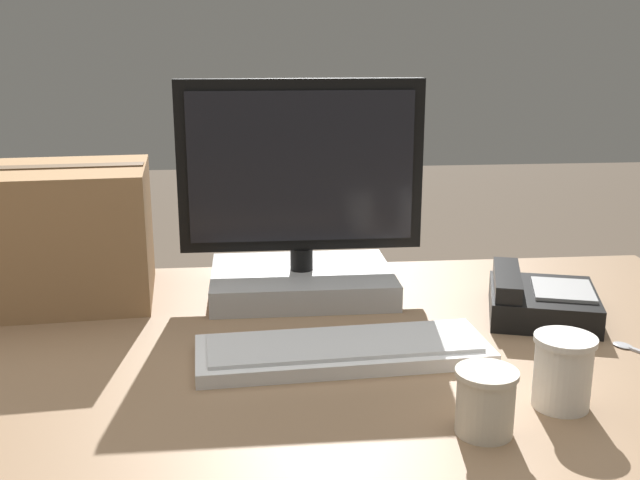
# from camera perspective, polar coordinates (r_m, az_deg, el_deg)

# --- Properties ---
(monitor) EXTENTS (0.46, 0.26, 0.41)m
(monitor) POSITION_cam_1_polar(r_m,az_deg,el_deg) (1.43, -1.43, 1.36)
(monitor) COLOR #B7B7B7
(monitor) RESTS_ON office_desk
(keyboard) EXTENTS (0.47, 0.18, 0.03)m
(keyboard) POSITION_cam_1_polar(r_m,az_deg,el_deg) (1.18, 1.76, -8.37)
(keyboard) COLOR silver
(keyboard) RESTS_ON office_desk
(desk_phone) EXTENTS (0.23, 0.25, 0.08)m
(desk_phone) POSITION_cam_1_polar(r_m,az_deg,el_deg) (1.40, 16.34, -4.42)
(desk_phone) COLOR black
(desk_phone) RESTS_ON office_desk
(paper_cup_left) EXTENTS (0.08, 0.08, 0.09)m
(paper_cup_left) POSITION_cam_1_polar(r_m,az_deg,el_deg) (0.98, 12.48, -11.92)
(paper_cup_left) COLOR beige
(paper_cup_left) RESTS_ON office_desk
(paper_cup_right) EXTENTS (0.08, 0.08, 0.10)m
(paper_cup_right) POSITION_cam_1_polar(r_m,az_deg,el_deg) (1.07, 18.01, -9.49)
(paper_cup_right) COLOR white
(paper_cup_right) RESTS_ON office_desk
(cardboard_box) EXTENTS (0.37, 0.30, 0.26)m
(cardboard_box) POSITION_cam_1_polar(r_m,az_deg,el_deg) (1.49, -19.57, 0.40)
(cardboard_box) COLOR #9E754C
(cardboard_box) RESTS_ON office_desk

